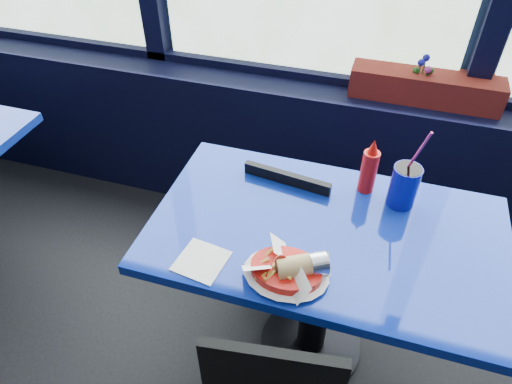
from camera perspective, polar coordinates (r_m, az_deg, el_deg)
name	(u,v)px	position (r m, az deg, el deg)	size (l,w,h in m)	color
window_sill	(295,151)	(2.49, 4.85, 5.12)	(5.00, 0.26, 0.80)	black
near_table	(322,264)	(1.71, 8.23, -8.89)	(1.20, 0.70, 0.75)	black
chair_near_back	(286,219)	(2.01, 3.81, -3.33)	(0.40, 0.41, 0.80)	black
planter_box	(425,86)	(2.24, 20.36, 12.29)	(0.66, 0.17, 0.13)	maroon
flower_vase	(419,88)	(2.22, 19.68, 12.18)	(0.13, 0.14, 0.22)	silver
food_basket	(288,270)	(1.40, 4.03, -9.65)	(0.25, 0.24, 0.09)	red
ketchup_bottle	(369,169)	(1.69, 13.95, 2.86)	(0.06, 0.06, 0.22)	red
soda_cup	(404,185)	(1.68, 18.03, 0.81)	(0.10, 0.10, 0.33)	#0C0E8D
napkin	(201,261)	(1.47, -6.84, -8.55)	(0.15, 0.15, 0.00)	white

